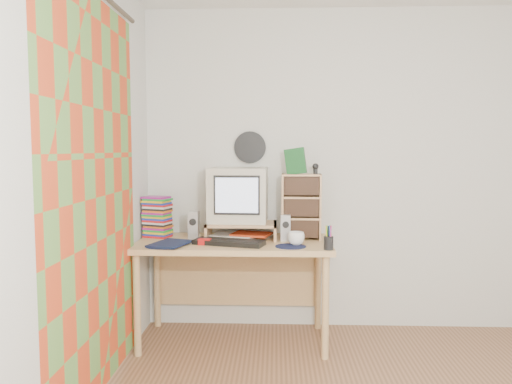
# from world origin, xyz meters

# --- Properties ---
(back_wall) EXTENTS (3.50, 0.00, 3.50)m
(back_wall) POSITION_xyz_m (0.00, 1.75, 1.25)
(back_wall) COLOR silver
(back_wall) RESTS_ON floor
(left_wall) EXTENTS (0.00, 3.50, 3.50)m
(left_wall) POSITION_xyz_m (-1.75, 0.00, 1.25)
(left_wall) COLOR silver
(left_wall) RESTS_ON floor
(curtain) EXTENTS (0.00, 2.20, 2.20)m
(curtain) POSITION_xyz_m (-1.71, 0.48, 1.15)
(curtain) COLOR #CC401C
(curtain) RESTS_ON left_wall
(wall_disc) EXTENTS (0.25, 0.02, 0.25)m
(wall_disc) POSITION_xyz_m (-0.93, 1.73, 1.43)
(wall_disc) COLOR black
(wall_disc) RESTS_ON back_wall
(desk) EXTENTS (1.40, 0.70, 0.75)m
(desk) POSITION_xyz_m (-1.03, 1.44, 0.62)
(desk) COLOR tan
(desk) RESTS_ON floor
(monitor_riser) EXTENTS (0.52, 0.30, 0.12)m
(monitor_riser) POSITION_xyz_m (-0.98, 1.48, 0.84)
(monitor_riser) COLOR tan
(monitor_riser) RESTS_ON desk
(crt_monitor) EXTENTS (0.45, 0.45, 0.41)m
(crt_monitor) POSITION_xyz_m (-1.01, 1.53, 1.07)
(crt_monitor) COLOR beige
(crt_monitor) RESTS_ON monitor_riser
(speaker_left) EXTENTS (0.08, 0.08, 0.20)m
(speaker_left) POSITION_xyz_m (-1.34, 1.45, 0.85)
(speaker_left) COLOR #A6A5AA
(speaker_left) RESTS_ON desk
(speaker_right) EXTENTS (0.07, 0.07, 0.19)m
(speaker_right) POSITION_xyz_m (-0.65, 1.40, 0.85)
(speaker_right) COLOR #A6A5AA
(speaker_right) RESTS_ON desk
(keyboard) EXTENTS (0.52, 0.30, 0.03)m
(keyboard) POSITION_xyz_m (-1.05, 1.24, 0.77)
(keyboard) COLOR black
(keyboard) RESTS_ON desk
(dvd_stack) EXTENTS (0.22, 0.19, 0.27)m
(dvd_stack) POSITION_xyz_m (-1.62, 1.52, 0.88)
(dvd_stack) COLOR brown
(dvd_stack) RESTS_ON desk
(cd_rack) EXTENTS (0.29, 0.16, 0.48)m
(cd_rack) POSITION_xyz_m (-0.54, 1.49, 0.99)
(cd_rack) COLOR tan
(cd_rack) RESTS_ON desk
(mug) EXTENTS (0.14, 0.14, 0.09)m
(mug) POSITION_xyz_m (-0.58, 1.24, 0.80)
(mug) COLOR white
(mug) RESTS_ON desk
(diary) EXTENTS (0.32, 0.27, 0.05)m
(diary) POSITION_xyz_m (-1.56, 1.21, 0.78)
(diary) COLOR #0F1939
(diary) RESTS_ON desk
(mousepad) EXTENTS (0.26, 0.26, 0.00)m
(mousepad) POSITION_xyz_m (-0.62, 1.18, 0.75)
(mousepad) COLOR black
(mousepad) RESTS_ON desk
(pen_cup) EXTENTS (0.07, 0.07, 0.13)m
(pen_cup) POSITION_xyz_m (-0.38, 1.09, 0.81)
(pen_cup) COLOR black
(pen_cup) RESTS_ON desk
(papers) EXTENTS (0.37, 0.31, 0.04)m
(papers) POSITION_xyz_m (-0.99, 1.49, 0.77)
(papers) COLOR white
(papers) RESTS_ON desk
(red_box) EXTENTS (0.09, 0.07, 0.04)m
(red_box) POSITION_xyz_m (-1.22, 1.23, 0.77)
(red_box) COLOR red
(red_box) RESTS_ON desk
(game_box) EXTENTS (0.15, 0.07, 0.19)m
(game_box) POSITION_xyz_m (-0.58, 1.47, 1.33)
(game_box) COLOR #185526
(game_box) RESTS_ON cd_rack
(webcam) EXTENTS (0.05, 0.05, 0.08)m
(webcam) POSITION_xyz_m (-0.43, 1.49, 1.27)
(webcam) COLOR black
(webcam) RESTS_ON cd_rack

